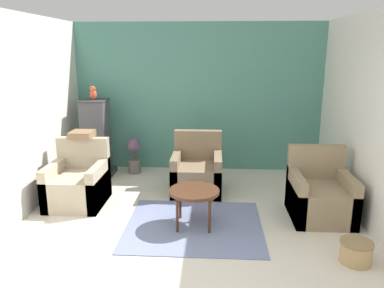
{
  "coord_description": "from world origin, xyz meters",
  "views": [
    {
      "loc": [
        0.31,
        -3.21,
        2.24
      ],
      "look_at": [
        0.0,
        1.86,
        0.95
      ],
      "focal_mm": 35.0,
      "sensor_mm": 36.0,
      "label": 1
    }
  ],
  "objects_px": {
    "birdcage": "(96,140)",
    "armchair_middle": "(197,173)",
    "wicker_basket": "(356,251)",
    "potted_plant": "(134,154)",
    "armchair_right": "(320,196)",
    "coffee_table": "(194,193)",
    "parrot": "(93,93)",
    "armchair_left": "(78,184)"
  },
  "relations": [
    {
      "from": "armchair_left",
      "to": "armchair_right",
      "type": "relative_size",
      "value": 1.0
    },
    {
      "from": "armchair_middle",
      "to": "armchair_left",
      "type": "bearing_deg",
      "value": -160.15
    },
    {
      "from": "armchair_middle",
      "to": "wicker_basket",
      "type": "xyz_separation_m",
      "value": [
        1.81,
        -2.03,
        -0.17
      ]
    },
    {
      "from": "armchair_right",
      "to": "armchair_middle",
      "type": "height_order",
      "value": "same"
    },
    {
      "from": "birdcage",
      "to": "parrot",
      "type": "relative_size",
      "value": 5.53
    },
    {
      "from": "birdcage",
      "to": "armchair_middle",
      "type": "bearing_deg",
      "value": -20.09
    },
    {
      "from": "coffee_table",
      "to": "armchair_left",
      "type": "xyz_separation_m",
      "value": [
        -1.76,
        0.64,
        -0.15
      ]
    },
    {
      "from": "armchair_middle",
      "to": "potted_plant",
      "type": "relative_size",
      "value": 1.42
    },
    {
      "from": "coffee_table",
      "to": "armchair_right",
      "type": "bearing_deg",
      "value": 12.73
    },
    {
      "from": "armchair_left",
      "to": "armchair_right",
      "type": "height_order",
      "value": "same"
    },
    {
      "from": "armchair_right",
      "to": "armchair_middle",
      "type": "bearing_deg",
      "value": 152.68
    },
    {
      "from": "wicker_basket",
      "to": "potted_plant",
      "type": "bearing_deg",
      "value": 136.55
    },
    {
      "from": "armchair_left",
      "to": "parrot",
      "type": "relative_size",
      "value": 3.75
    },
    {
      "from": "armchair_left",
      "to": "birdcage",
      "type": "relative_size",
      "value": 0.68
    },
    {
      "from": "armchair_right",
      "to": "coffee_table",
      "type": "bearing_deg",
      "value": -167.27
    },
    {
      "from": "parrot",
      "to": "wicker_basket",
      "type": "xyz_separation_m",
      "value": [
        3.66,
        -2.71,
        -1.36
      ]
    },
    {
      "from": "armchair_middle",
      "to": "parrot",
      "type": "height_order",
      "value": "parrot"
    },
    {
      "from": "parrot",
      "to": "potted_plant",
      "type": "xyz_separation_m",
      "value": [
        0.64,
        0.15,
        -1.13
      ]
    },
    {
      "from": "wicker_basket",
      "to": "armchair_right",
      "type": "bearing_deg",
      "value": 94.64
    },
    {
      "from": "coffee_table",
      "to": "wicker_basket",
      "type": "bearing_deg",
      "value": -23.0
    },
    {
      "from": "coffee_table",
      "to": "birdcage",
      "type": "height_order",
      "value": "birdcage"
    },
    {
      "from": "potted_plant",
      "to": "coffee_table",
      "type": "bearing_deg",
      "value": -59.6
    },
    {
      "from": "armchair_middle",
      "to": "wicker_basket",
      "type": "distance_m",
      "value": 2.72
    },
    {
      "from": "wicker_basket",
      "to": "parrot",
      "type": "bearing_deg",
      "value": 143.51
    },
    {
      "from": "coffee_table",
      "to": "potted_plant",
      "type": "height_order",
      "value": "potted_plant"
    },
    {
      "from": "coffee_table",
      "to": "parrot",
      "type": "bearing_deg",
      "value": 133.87
    },
    {
      "from": "coffee_table",
      "to": "potted_plant",
      "type": "xyz_separation_m",
      "value": [
        -1.23,
        2.1,
        -0.08
      ]
    },
    {
      "from": "armchair_left",
      "to": "armchair_middle",
      "type": "bearing_deg",
      "value": 19.85
    },
    {
      "from": "birdcage",
      "to": "potted_plant",
      "type": "bearing_deg",
      "value": 13.7
    },
    {
      "from": "birdcage",
      "to": "wicker_basket",
      "type": "xyz_separation_m",
      "value": [
        3.66,
        -2.7,
        -0.53
      ]
    },
    {
      "from": "parrot",
      "to": "birdcage",
      "type": "bearing_deg",
      "value": -90.0
    },
    {
      "from": "potted_plant",
      "to": "wicker_basket",
      "type": "height_order",
      "value": "potted_plant"
    },
    {
      "from": "potted_plant",
      "to": "armchair_middle",
      "type": "bearing_deg",
      "value": -34.54
    },
    {
      "from": "armchair_right",
      "to": "parrot",
      "type": "distance_m",
      "value": 4.07
    },
    {
      "from": "armchair_right",
      "to": "birdcage",
      "type": "height_order",
      "value": "birdcage"
    },
    {
      "from": "coffee_table",
      "to": "armchair_right",
      "type": "xyz_separation_m",
      "value": [
        1.69,
        0.38,
        -0.15
      ]
    },
    {
      "from": "armchair_middle",
      "to": "parrot",
      "type": "relative_size",
      "value": 3.75
    },
    {
      "from": "armchair_right",
      "to": "wicker_basket",
      "type": "relative_size",
      "value": 2.7
    },
    {
      "from": "parrot",
      "to": "wicker_basket",
      "type": "bearing_deg",
      "value": -36.49
    },
    {
      "from": "parrot",
      "to": "coffee_table",
      "type": "bearing_deg",
      "value": -46.13
    },
    {
      "from": "armchair_left",
      "to": "parrot",
      "type": "height_order",
      "value": "parrot"
    },
    {
      "from": "coffee_table",
      "to": "armchair_right",
      "type": "relative_size",
      "value": 0.69
    }
  ]
}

